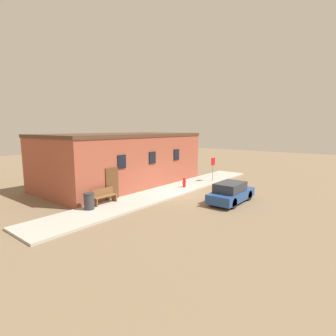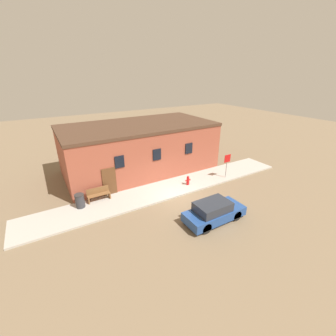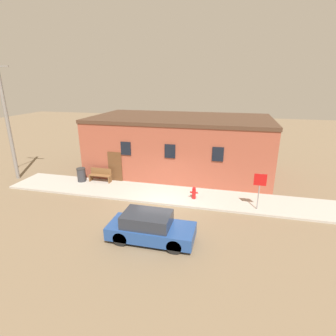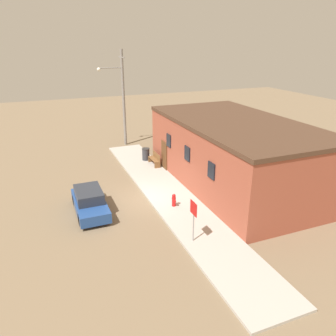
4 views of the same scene
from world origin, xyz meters
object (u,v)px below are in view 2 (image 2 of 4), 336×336
fire_hydrant (188,180)px  bench (99,194)px  trash_bin (80,201)px  parked_car (214,212)px  stop_sign (227,162)px

fire_hydrant → bench: bearing=169.3°
bench → fire_hydrant: bearing=-10.7°
trash_bin → parked_car: size_ratio=0.25×
bench → trash_bin: size_ratio=1.62×
bench → parked_car: parked_car is taller
stop_sign → trash_bin: bearing=172.6°
stop_sign → fire_hydrant: bearing=171.6°
bench → parked_car: 7.97m
stop_sign → bench: 10.53m
fire_hydrant → bench: (-6.75, 1.27, 0.08)m
bench → parked_car: size_ratio=0.40×
trash_bin → bench: bearing=12.8°
trash_bin → parked_car: bearing=-39.3°
fire_hydrant → trash_bin: (-8.05, 0.98, 0.10)m
fire_hydrant → bench: 6.87m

